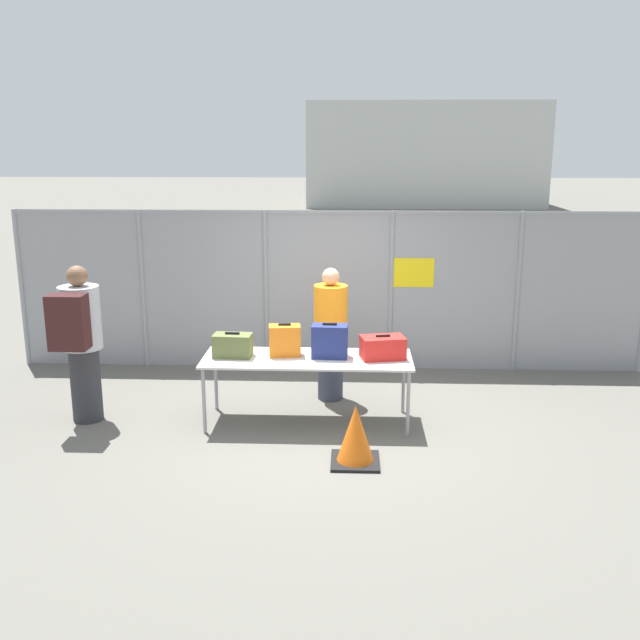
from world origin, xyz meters
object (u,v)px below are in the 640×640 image
object	(u,v)px
suitcase_navy	(330,341)
traffic_cone	(355,436)
suitcase_olive	(233,345)
inspection_table	(307,362)
suitcase_red	(383,348)
utility_trailer	(413,300)
traveler_hooded	(80,338)
security_worker_near	(331,332)
suitcase_orange	(285,341)

from	to	relation	value
suitcase_navy	traffic_cone	size ratio (longest dim) A/B	0.67
suitcase_navy	suitcase_olive	bearing A→B (deg)	-178.89
suitcase_olive	suitcase_navy	size ratio (longest dim) A/B	1.08
inspection_table	suitcase_red	xyz separation A→B (m)	(0.84, 0.02, 0.17)
suitcase_red	utility_trailer	bearing A→B (deg)	81.00
traveler_hooded	security_worker_near	world-z (taller)	traveler_hooded
suitcase_orange	suitcase_red	bearing A→B (deg)	-3.02
suitcase_navy	suitcase_red	size ratio (longest dim) A/B	0.77
suitcase_navy	traffic_cone	distance (m)	1.29
inspection_table	traffic_cone	bearing A→B (deg)	-62.57
inspection_table	suitcase_red	size ratio (longest dim) A/B	4.45
traveler_hooded	suitcase_orange	bearing A→B (deg)	6.28
inspection_table	suitcase_navy	size ratio (longest dim) A/B	5.77
security_worker_near	traffic_cone	size ratio (longest dim) A/B	2.73
utility_trailer	traffic_cone	size ratio (longest dim) A/B	7.18
utility_trailer	traveler_hooded	bearing A→B (deg)	-130.15
security_worker_near	traffic_cone	bearing A→B (deg)	106.51
suitcase_olive	security_worker_near	bearing A→B (deg)	36.23
suitcase_orange	traffic_cone	bearing A→B (deg)	-54.51
traveler_hooded	utility_trailer	xyz separation A→B (m)	(4.11, 4.87, -0.58)
utility_trailer	suitcase_red	bearing A→B (deg)	-99.00
inspection_table	suitcase_olive	size ratio (longest dim) A/B	5.34
suitcase_olive	suitcase_navy	world-z (taller)	suitcase_navy
suitcase_navy	suitcase_orange	bearing A→B (deg)	174.82
suitcase_red	traffic_cone	xyz separation A→B (m)	(-0.30, -1.06, -0.61)
traveler_hooded	suitcase_navy	bearing A→B (deg)	4.55
traveler_hooded	security_worker_near	bearing A→B (deg)	19.83
utility_trailer	security_worker_near	bearing A→B (deg)	-108.77
utility_trailer	traffic_cone	world-z (taller)	utility_trailer
suitcase_olive	traffic_cone	distance (m)	1.83
suitcase_orange	suitcase_red	distance (m)	1.10
security_worker_near	traffic_cone	world-z (taller)	security_worker_near
utility_trailer	traffic_cone	distance (m)	5.91
suitcase_red	security_worker_near	size ratio (longest dim) A/B	0.32
suitcase_orange	utility_trailer	world-z (taller)	suitcase_orange
suitcase_navy	security_worker_near	world-z (taller)	security_worker_near
traveler_hooded	inspection_table	bearing A→B (deg)	4.09
security_worker_near	traffic_cone	distance (m)	1.94
security_worker_near	traveler_hooded	bearing A→B (deg)	25.05
suitcase_olive	traffic_cone	xyz separation A→B (m)	(1.37, -1.05, -0.61)
suitcase_orange	security_worker_near	world-z (taller)	security_worker_near
security_worker_near	suitcase_red	bearing A→B (deg)	134.90
suitcase_olive	utility_trailer	size ratio (longest dim) A/B	0.10
suitcase_navy	utility_trailer	world-z (taller)	suitcase_navy
suitcase_navy	security_worker_near	bearing A→B (deg)	90.94
suitcase_olive	suitcase_orange	bearing A→B (deg)	6.60
traveler_hooded	traffic_cone	bearing A→B (deg)	-15.17
suitcase_orange	traffic_cone	xyz separation A→B (m)	(0.79, -1.11, -0.66)
inspection_table	security_worker_near	size ratio (longest dim) A/B	1.42
suitcase_orange	utility_trailer	xyz separation A→B (m)	(1.85, 4.70, -0.54)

